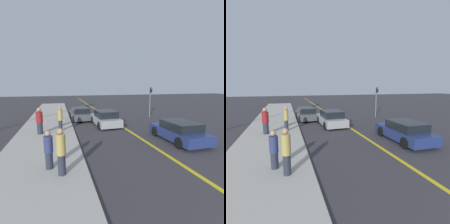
% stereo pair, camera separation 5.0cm
% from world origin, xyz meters
% --- Properties ---
extents(road_center_line, '(0.20, 60.00, 0.01)m').
position_xyz_m(road_center_line, '(0.00, 18.00, 0.00)').
color(road_center_line, gold).
rests_on(road_center_line, ground_plane).
extents(sidewalk_left, '(3.96, 33.82, 0.11)m').
position_xyz_m(sidewalk_left, '(-6.03, 16.91, 0.06)').
color(sidewalk_left, '#ADA89E').
rests_on(sidewalk_left, ground_plane).
extents(car_near_right_lane, '(1.97, 4.12, 1.27)m').
position_xyz_m(car_near_right_lane, '(2.05, 8.52, 0.61)').
color(car_near_right_lane, navy).
rests_on(car_near_right_lane, ground_plane).
extents(car_ahead_center, '(2.00, 4.06, 1.33)m').
position_xyz_m(car_ahead_center, '(-1.25, 13.97, 0.63)').
color(car_ahead_center, '#9E9EA3').
rests_on(car_ahead_center, ground_plane).
extents(car_far_distant, '(2.00, 4.08, 1.24)m').
position_xyz_m(car_far_distant, '(-3.00, 17.32, 0.60)').
color(car_far_distant, '#4C5156').
rests_on(car_far_distant, ground_plane).
extents(pedestrian_near_curb, '(0.33, 0.33, 1.80)m').
position_xyz_m(pedestrian_near_curb, '(-5.06, 6.04, 1.02)').
color(pedestrian_near_curb, '#282D3D').
rests_on(pedestrian_near_curb, sidewalk_left).
extents(pedestrian_mid_group, '(0.35, 0.35, 1.58)m').
position_xyz_m(pedestrian_mid_group, '(-5.53, 6.71, 0.90)').
color(pedestrian_mid_group, '#282D3D').
rests_on(pedestrian_mid_group, sidewalk_left).
extents(pedestrian_far_standing, '(0.44, 0.44, 1.84)m').
position_xyz_m(pedestrian_far_standing, '(-6.39, 12.31, 1.02)').
color(pedestrian_far_standing, '#282D3D').
rests_on(pedestrian_far_standing, sidewalk_left).
extents(pedestrian_by_sign, '(0.33, 0.33, 1.79)m').
position_xyz_m(pedestrian_by_sign, '(-5.01, 12.79, 1.02)').
color(pedestrian_by_sign, '#282D3D').
rests_on(pedestrian_by_sign, sidewalk_left).
extents(traffic_light, '(0.18, 0.40, 3.24)m').
position_xyz_m(traffic_light, '(4.49, 16.53, 2.04)').
color(traffic_light, slate).
rests_on(traffic_light, ground_plane).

